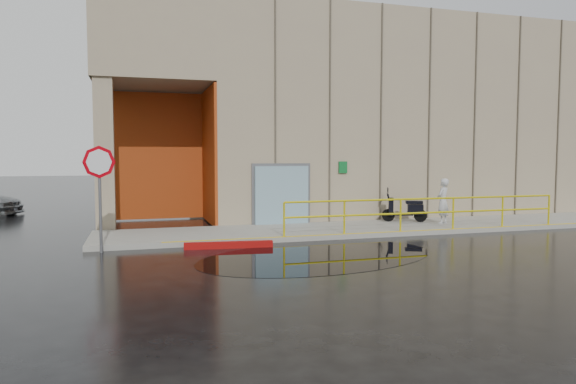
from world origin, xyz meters
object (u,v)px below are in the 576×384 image
at_px(person, 443,201).
at_px(red_curb, 229,245).
at_px(scooter, 405,202).
at_px(stop_sign, 99,176).

xyz_separation_m(person, red_curb, (-7.84, -1.85, -0.85)).
relative_size(person, scooter, 0.98).
bearing_deg(person, scooter, -72.06).
height_order(stop_sign, red_curb, stop_sign).
bearing_deg(scooter, person, -14.86).
xyz_separation_m(scooter, red_curb, (-6.83, -2.66, -0.76)).
distance_m(person, scooter, 1.30).
bearing_deg(red_curb, person, 13.27).
relative_size(scooter, stop_sign, 0.58).
xyz_separation_m(scooter, stop_sign, (-10.11, -2.39, 1.15)).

